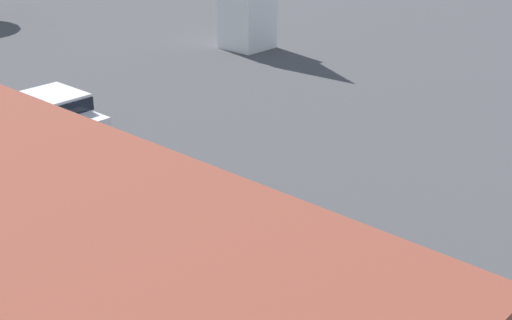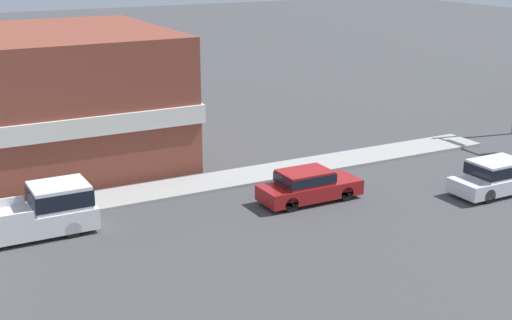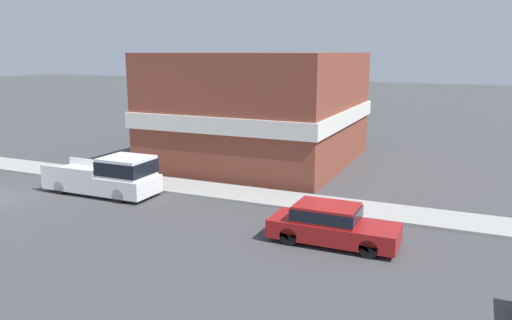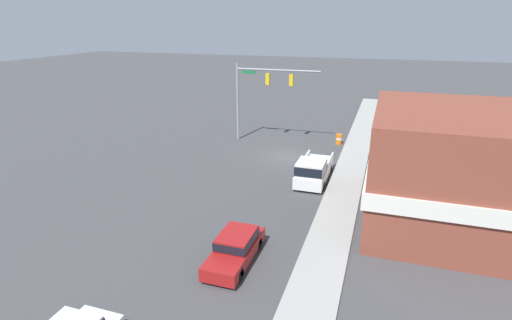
{
  "view_description": "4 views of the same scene",
  "coord_description": "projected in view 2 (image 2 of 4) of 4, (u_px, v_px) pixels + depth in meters",
  "views": [
    {
      "loc": [
        -12.42,
        1.52,
        9.92
      ],
      "look_at": [
        -0.11,
        12.7,
        2.79
      ],
      "focal_mm": 50.0,
      "sensor_mm": 36.0,
      "label": 1
    },
    {
      "loc": [
        23.72,
        0.48,
        11.07
      ],
      "look_at": [
        -0.22,
        13.27,
        2.74
      ],
      "focal_mm": 50.0,
      "sensor_mm": 36.0,
      "label": 2
    },
    {
      "loc": [
        15.23,
        21.05,
        6.85
      ],
      "look_at": [
        -0.89,
        13.87,
        2.99
      ],
      "focal_mm": 35.0,
      "sensor_mm": 36.0,
      "label": 3
    },
    {
      "loc": [
        -7.93,
        32.75,
        11.49
      ],
      "look_at": [
        -0.46,
        10.14,
        3.12
      ],
      "focal_mm": 28.0,
      "sensor_mm": 36.0,
      "label": 4
    }
  ],
  "objects": [
    {
      "name": "pickup_truck_parked",
      "position": [
        35.0,
        212.0,
        27.82
      ],
      "size": [
        2.05,
        5.77,
        1.96
      ],
      "color": "black",
      "rests_on": "ground"
    },
    {
      "name": "car_lead",
      "position": [
        308.0,
        185.0,
        31.55
      ],
      "size": [
        1.75,
        4.63,
        1.45
      ],
      "color": "black",
      "rests_on": "ground"
    },
    {
      "name": "car_oncoming",
      "position": [
        499.0,
        176.0,
        32.59
      ],
      "size": [
        1.83,
        4.9,
        1.58
      ],
      "rotation": [
        0.0,
        0.0,
        3.14
      ],
      "color": "black",
      "rests_on": "ground"
    },
    {
      "name": "corner_brick_building",
      "position": [
        58.0,
        96.0,
        37.25
      ],
      "size": [
        12.36,
        11.3,
        6.76
      ],
      "color": "brown",
      "rests_on": "ground"
    }
  ]
}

